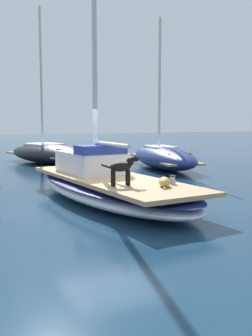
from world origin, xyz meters
TOP-DOWN VIEW (x-y plane):
  - ground_plane at (0.00, 0.00)m, footprint 120.00×120.00m
  - sailboat_main at (0.00, 0.00)m, footprint 3.13×7.43m
  - mast_main at (-0.08, 0.77)m, footprint 0.14×2.27m
  - cabin_house at (-0.10, 1.11)m, footprint 1.59×2.33m
  - dog_black at (-0.33, -1.50)m, footprint 0.94×0.26m
  - dog_tan at (0.53, -1.96)m, footprint 0.55×0.87m
  - deck_winch at (0.87, -1.75)m, footprint 0.16×0.16m
  - moored_boat_far_astern at (1.05, 10.63)m, footprint 4.30×6.64m
  - moored_boat_starboard_side at (5.21, 5.99)m, footprint 3.18×6.56m

SIDE VIEW (x-z plane):
  - ground_plane at x=0.00m, z-range 0.00..0.00m
  - sailboat_main at x=0.00m, z-range 0.01..0.67m
  - moored_boat_far_astern at x=1.05m, z-range -3.47..4.56m
  - moored_boat_starboard_side at x=5.21m, z-range -2.91..4.00m
  - deck_winch at x=0.87m, z-range 0.65..0.86m
  - dog_tan at x=0.53m, z-range 0.66..0.88m
  - cabin_house at x=-0.10m, z-range 0.59..1.43m
  - dog_black at x=-0.33m, z-range 0.73..1.43m
  - mast_main at x=-0.08m, z-range 0.27..8.73m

